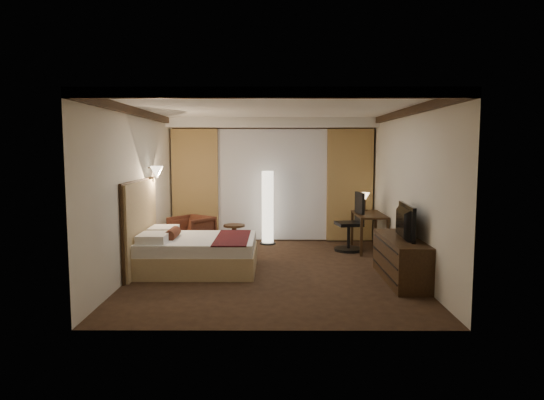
{
  "coord_description": "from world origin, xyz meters",
  "views": [
    {
      "loc": [
        0.04,
        -8.02,
        2.04
      ],
      "look_at": [
        0.0,
        0.4,
        1.15
      ],
      "focal_mm": 32.0,
      "sensor_mm": 36.0,
      "label": 1
    }
  ],
  "objects_px": {
    "television": "(400,219)",
    "desk": "(369,232)",
    "office_chair": "(349,222)",
    "floor_lamp": "(268,207)",
    "bed": "(199,254)",
    "dresser": "(401,259)",
    "side_table": "(234,236)",
    "armchair": "(192,231)"
  },
  "relations": [
    {
      "from": "television",
      "to": "desk",
      "type": "bearing_deg",
      "value": 4.01
    },
    {
      "from": "bed",
      "to": "armchair",
      "type": "distance_m",
      "value": 1.84
    },
    {
      "from": "armchair",
      "to": "dresser",
      "type": "bearing_deg",
      "value": 3.87
    },
    {
      "from": "floor_lamp",
      "to": "office_chair",
      "type": "xyz_separation_m",
      "value": [
        1.64,
        -0.69,
        -0.2
      ]
    },
    {
      "from": "floor_lamp",
      "to": "office_chair",
      "type": "bearing_deg",
      "value": -22.83
    },
    {
      "from": "floor_lamp",
      "to": "television",
      "type": "xyz_separation_m",
      "value": [
        2.07,
        -2.91,
        0.18
      ]
    },
    {
      "from": "desk",
      "to": "office_chair",
      "type": "relative_size",
      "value": 1.02
    },
    {
      "from": "floor_lamp",
      "to": "desk",
      "type": "height_order",
      "value": "floor_lamp"
    },
    {
      "from": "floor_lamp",
      "to": "office_chair",
      "type": "height_order",
      "value": "floor_lamp"
    },
    {
      "from": "office_chair",
      "to": "dresser",
      "type": "relative_size",
      "value": 0.68
    },
    {
      "from": "side_table",
      "to": "television",
      "type": "relative_size",
      "value": 0.47
    },
    {
      "from": "bed",
      "to": "television",
      "type": "bearing_deg",
      "value": -11.15
    },
    {
      "from": "side_table",
      "to": "office_chair",
      "type": "height_order",
      "value": "office_chair"
    },
    {
      "from": "desk",
      "to": "bed",
      "type": "bearing_deg",
      "value": -152.8
    },
    {
      "from": "floor_lamp",
      "to": "dresser",
      "type": "height_order",
      "value": "floor_lamp"
    },
    {
      "from": "floor_lamp",
      "to": "desk",
      "type": "distance_m",
      "value": 2.19
    },
    {
      "from": "desk",
      "to": "office_chair",
      "type": "height_order",
      "value": "office_chair"
    },
    {
      "from": "side_table",
      "to": "television",
      "type": "bearing_deg",
      "value": -41.91
    },
    {
      "from": "bed",
      "to": "desk",
      "type": "distance_m",
      "value": 3.58
    },
    {
      "from": "bed",
      "to": "armchair",
      "type": "xyz_separation_m",
      "value": [
        -0.42,
        1.78,
        0.09
      ]
    },
    {
      "from": "side_table",
      "to": "dresser",
      "type": "relative_size",
      "value": 0.28
    },
    {
      "from": "bed",
      "to": "office_chair",
      "type": "distance_m",
      "value": 3.21
    },
    {
      "from": "desk",
      "to": "television",
      "type": "distance_m",
      "value": 2.35
    },
    {
      "from": "armchair",
      "to": "television",
      "type": "distance_m",
      "value": 4.4
    },
    {
      "from": "armchair",
      "to": "side_table",
      "type": "distance_m",
      "value": 0.88
    },
    {
      "from": "side_table",
      "to": "office_chair",
      "type": "relative_size",
      "value": 0.41
    },
    {
      "from": "bed",
      "to": "side_table",
      "type": "bearing_deg",
      "value": 76.32
    },
    {
      "from": "dresser",
      "to": "television",
      "type": "xyz_separation_m",
      "value": [
        -0.03,
        0.0,
        0.63
      ]
    },
    {
      "from": "side_table",
      "to": "dresser",
      "type": "distance_m",
      "value": 3.73
    },
    {
      "from": "bed",
      "to": "desk",
      "type": "height_order",
      "value": "desk"
    },
    {
      "from": "floor_lamp",
      "to": "office_chair",
      "type": "distance_m",
      "value": 1.79
    },
    {
      "from": "floor_lamp",
      "to": "television",
      "type": "relative_size",
      "value": 1.53
    },
    {
      "from": "television",
      "to": "side_table",
      "type": "bearing_deg",
      "value": 51.6
    },
    {
      "from": "side_table",
      "to": "office_chair",
      "type": "xyz_separation_m",
      "value": [
        2.32,
        -0.26,
        0.35
      ]
    },
    {
      "from": "floor_lamp",
      "to": "television",
      "type": "height_order",
      "value": "floor_lamp"
    },
    {
      "from": "office_chair",
      "to": "television",
      "type": "height_order",
      "value": "office_chair"
    },
    {
      "from": "television",
      "to": "floor_lamp",
      "type": "bearing_deg",
      "value": 38.97
    },
    {
      "from": "office_chair",
      "to": "dresser",
      "type": "bearing_deg",
      "value": -87.92
    },
    {
      "from": "office_chair",
      "to": "dresser",
      "type": "distance_m",
      "value": 2.28
    },
    {
      "from": "bed",
      "to": "television",
      "type": "relative_size",
      "value": 1.85
    },
    {
      "from": "dresser",
      "to": "armchair",
      "type": "bearing_deg",
      "value": 146.56
    },
    {
      "from": "armchair",
      "to": "television",
      "type": "height_order",
      "value": "television"
    }
  ]
}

